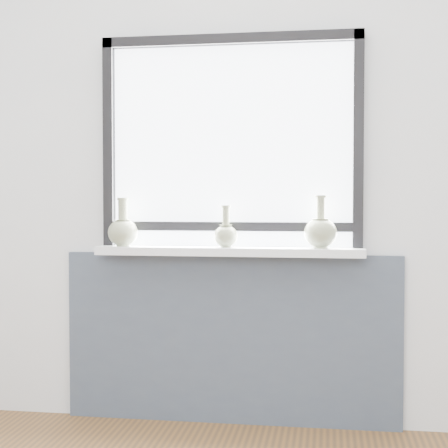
# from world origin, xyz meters

# --- Properties ---
(back_wall) EXTENTS (3.60, 0.02, 2.60)m
(back_wall) POSITION_xyz_m (0.00, 1.81, 1.30)
(back_wall) COLOR silver
(back_wall) RESTS_ON ground
(apron_panel) EXTENTS (1.70, 0.03, 0.86)m
(apron_panel) POSITION_xyz_m (0.00, 1.78, 0.43)
(apron_panel) COLOR #3D4856
(apron_panel) RESTS_ON ground
(windowsill) EXTENTS (1.32, 0.18, 0.04)m
(windowsill) POSITION_xyz_m (0.00, 1.71, 0.88)
(windowsill) COLOR white
(windowsill) RESTS_ON apron_panel
(window) EXTENTS (1.30, 0.06, 1.05)m
(window) POSITION_xyz_m (0.00, 1.77, 1.44)
(window) COLOR black
(window) RESTS_ON windowsill
(vase_a) EXTENTS (0.15, 0.15, 0.24)m
(vase_a) POSITION_xyz_m (-0.53, 1.69, 0.98)
(vase_a) COLOR #989F7B
(vase_a) RESTS_ON windowsill
(vase_b) EXTENTS (0.12, 0.12, 0.21)m
(vase_b) POSITION_xyz_m (-0.01, 1.70, 0.97)
(vase_b) COLOR #989F7B
(vase_b) RESTS_ON windowsill
(vase_c) EXTENTS (0.16, 0.16, 0.26)m
(vase_c) POSITION_xyz_m (0.45, 1.71, 0.98)
(vase_c) COLOR #989F7B
(vase_c) RESTS_ON windowsill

